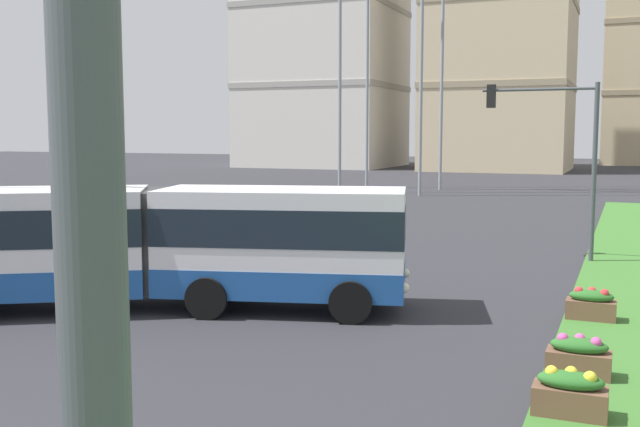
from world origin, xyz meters
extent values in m
cube|color=white|center=(-0.28, 12.07, 1.73)|extent=(6.45, 4.01, 2.55)
cube|color=#1E519E|center=(-0.28, 12.07, 0.80)|extent=(6.47, 4.03, 0.70)
cube|color=#19232D|center=(-0.28, 12.07, 2.15)|extent=(6.50, 4.06, 0.90)
cube|color=white|center=(-5.81, 9.65, 1.73)|extent=(5.74, 4.85, 2.55)
cube|color=#1E519E|center=(-5.81, 9.65, 0.80)|extent=(5.77, 4.88, 0.70)
cube|color=#19232D|center=(-5.81, 9.65, 2.15)|extent=(5.79, 4.90, 0.90)
cylinder|color=#383838|center=(-3.17, 11.27, 1.72)|extent=(2.40, 2.40, 2.45)
cylinder|color=black|center=(1.13, 13.75, 0.50)|extent=(1.04, 0.54, 1.00)
cylinder|color=black|center=(1.79, 11.34, 0.50)|extent=(1.04, 0.54, 1.00)
cylinder|color=black|center=(-2.15, 12.84, 0.50)|extent=(1.04, 0.54, 1.00)
cylinder|color=black|center=(-1.48, 10.43, 0.50)|extent=(1.04, 0.54, 1.00)
sphere|color=#F9EFC6|center=(2.39, 13.74, 0.80)|extent=(0.24, 0.24, 0.24)
sphere|color=#F9EFC6|center=(2.87, 12.00, 0.80)|extent=(0.24, 0.24, 0.24)
cube|color=black|center=(-6.00, 21.34, 0.58)|extent=(4.56, 2.22, 0.80)
cube|color=black|center=(-6.15, 21.32, 1.28)|extent=(2.53, 1.91, 0.60)
cylinder|color=black|center=(-4.60, 22.38, 0.32)|extent=(0.66, 0.28, 0.64)
cylinder|color=black|center=(-4.42, 20.59, 0.32)|extent=(0.66, 0.28, 0.64)
cylinder|color=black|center=(-7.58, 22.09, 0.32)|extent=(0.66, 0.28, 0.64)
cylinder|color=black|center=(-7.40, 20.29, 0.32)|extent=(0.66, 0.28, 0.64)
cube|color=brown|center=(6.89, 7.25, 0.30)|extent=(1.10, 0.56, 0.44)
ellipsoid|color=#2D6B28|center=(6.89, 7.25, 0.62)|extent=(0.99, 0.50, 0.28)
sphere|color=yellow|center=(6.61, 7.25, 0.72)|extent=(0.20, 0.20, 0.20)
sphere|color=yellow|center=(6.89, 7.33, 0.72)|extent=(0.20, 0.20, 0.20)
sphere|color=yellow|center=(7.17, 7.19, 0.72)|extent=(0.20, 0.20, 0.20)
cube|color=brown|center=(6.89, 9.26, 0.30)|extent=(1.10, 0.56, 0.44)
ellipsoid|color=#2D6B28|center=(6.89, 9.26, 0.62)|extent=(0.99, 0.50, 0.28)
sphere|color=#D14C99|center=(6.61, 9.26, 0.72)|extent=(0.20, 0.20, 0.20)
sphere|color=#D14C99|center=(6.89, 9.34, 0.72)|extent=(0.20, 0.20, 0.20)
sphere|color=#D14C99|center=(7.17, 9.20, 0.72)|extent=(0.20, 0.20, 0.20)
cube|color=brown|center=(6.89, 13.62, 0.30)|extent=(1.10, 0.56, 0.44)
ellipsoid|color=#2D6B28|center=(6.89, 13.62, 0.62)|extent=(0.99, 0.50, 0.28)
sphere|color=red|center=(6.61, 13.62, 0.72)|extent=(0.20, 0.20, 0.20)
sphere|color=red|center=(6.89, 13.70, 0.72)|extent=(0.20, 0.20, 0.20)
sphere|color=red|center=(7.17, 13.56, 0.72)|extent=(0.20, 0.20, 0.20)
cylinder|color=#474C51|center=(6.49, 22.00, 3.02)|extent=(0.16, 0.16, 6.04)
cylinder|color=#474C51|center=(4.61, 22.00, 5.84)|extent=(3.76, 0.10, 0.10)
cube|color=black|center=(3.03, 22.00, 5.64)|extent=(0.28, 0.28, 0.80)
sphere|color=red|center=(3.03, 22.00, 5.89)|extent=(0.16, 0.16, 0.16)
sphere|color=yellow|center=(3.03, 22.00, 5.63)|extent=(0.16, 0.16, 0.16)
sphere|color=green|center=(3.03, 22.00, 5.37)|extent=(0.16, 0.16, 0.16)
cube|color=silver|center=(-30.00, 86.48, 19.84)|extent=(18.63, 17.01, 39.67)
cube|color=#A4A099|center=(-30.00, 86.48, 10.27)|extent=(18.83, 17.21, 0.70)
cube|color=#A4A099|center=(-30.00, 86.48, 20.19)|extent=(18.83, 17.21, 0.70)
cube|color=beige|center=(-6.95, 85.02, 18.67)|extent=(16.03, 15.48, 37.34)
cube|color=#9C8D6E|center=(-6.95, 85.02, 9.68)|extent=(16.23, 15.68, 0.70)
cube|color=#9C8D6E|center=(-6.95, 85.02, 19.02)|extent=(16.23, 15.68, 0.70)
camera|label=1|loc=(7.59, -4.31, 4.37)|focal=41.59mm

